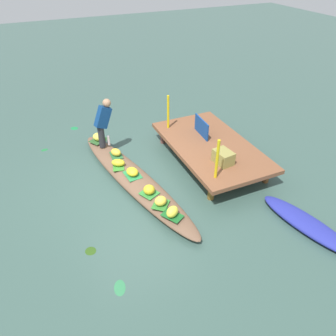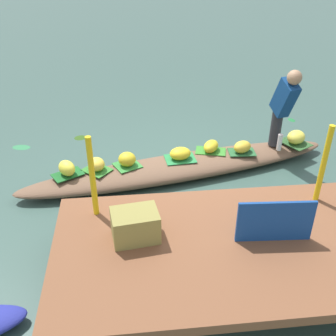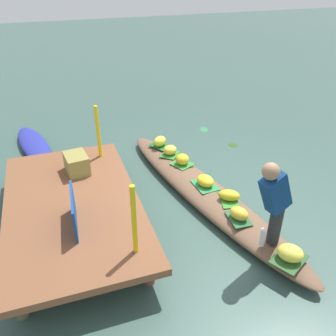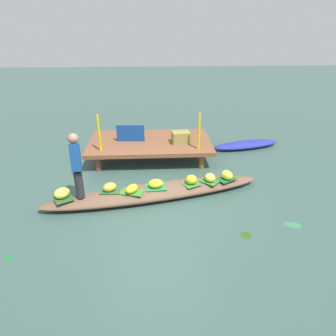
{
  "view_description": "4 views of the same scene",
  "coord_description": "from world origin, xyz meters",
  "px_view_note": "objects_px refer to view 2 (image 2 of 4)",
  "views": [
    {
      "loc": [
        5.59,
        -1.65,
        4.49
      ],
      "look_at": [
        0.47,
        0.65,
        0.53
      ],
      "focal_mm": 34.36,
      "sensor_mm": 36.0,
      "label": 1
    },
    {
      "loc": [
        0.71,
        4.85,
        3.02
      ],
      "look_at": [
        0.25,
        0.55,
        0.44
      ],
      "focal_mm": 42.48,
      "sensor_mm": 36.0,
      "label": 2
    },
    {
      "loc": [
        -4.31,
        2.08,
        3.39
      ],
      "look_at": [
        0.34,
        0.5,
        0.49
      ],
      "focal_mm": 38.35,
      "sensor_mm": 36.0,
      "label": 3
    },
    {
      "loc": [
        -0.02,
        -5.36,
        3.32
      ],
      "look_at": [
        0.28,
        0.16,
        0.59
      ],
      "focal_mm": 31.9,
      "sensor_mm": 36.0,
      "label": 4
    }
  ],
  "objects_px": {
    "banana_bunch_1": "(242,147)",
    "produce_crate": "(135,225)",
    "banana_bunch_2": "(96,164)",
    "banana_bunch_5": "(67,168)",
    "banana_bunch_3": "(296,137)",
    "vendor_boat": "(182,167)",
    "banana_bunch_0": "(180,153)",
    "banana_bunch_4": "(211,146)",
    "market_banner": "(275,221)",
    "vendor_person": "(284,104)",
    "water_bottle": "(280,142)",
    "banana_bunch_6": "(127,159)"
  },
  "relations": [
    {
      "from": "banana_bunch_4",
      "to": "banana_bunch_0",
      "type": "bearing_deg",
      "value": 20.66
    },
    {
      "from": "banana_bunch_0",
      "to": "banana_bunch_2",
      "type": "relative_size",
      "value": 1.22
    },
    {
      "from": "banana_bunch_2",
      "to": "banana_bunch_5",
      "type": "distance_m",
      "value": 0.39
    },
    {
      "from": "banana_bunch_1",
      "to": "banana_bunch_2",
      "type": "distance_m",
      "value": 2.1
    },
    {
      "from": "banana_bunch_2",
      "to": "water_bottle",
      "type": "height_order",
      "value": "water_bottle"
    },
    {
      "from": "banana_bunch_1",
      "to": "banana_bunch_4",
      "type": "distance_m",
      "value": 0.45
    },
    {
      "from": "banana_bunch_5",
      "to": "water_bottle",
      "type": "relative_size",
      "value": 1.11
    },
    {
      "from": "banana_bunch_2",
      "to": "banana_bunch_4",
      "type": "xyz_separation_m",
      "value": [
        -1.64,
        -0.37,
        -0.01
      ]
    },
    {
      "from": "produce_crate",
      "to": "banana_bunch_2",
      "type": "bearing_deg",
      "value": -74.47
    },
    {
      "from": "banana_bunch_6",
      "to": "produce_crate",
      "type": "height_order",
      "value": "produce_crate"
    },
    {
      "from": "banana_bunch_5",
      "to": "market_banner",
      "type": "distance_m",
      "value": 2.83
    },
    {
      "from": "water_bottle",
      "to": "banana_bunch_0",
      "type": "bearing_deg",
      "value": 4.63
    },
    {
      "from": "banana_bunch_3",
      "to": "banana_bunch_6",
      "type": "xyz_separation_m",
      "value": [
        2.56,
        0.41,
        -0.0
      ]
    },
    {
      "from": "banana_bunch_3",
      "to": "produce_crate",
      "type": "relative_size",
      "value": 0.7
    },
    {
      "from": "banana_bunch_4",
      "to": "market_banner",
      "type": "bearing_deg",
      "value": 93.51
    },
    {
      "from": "banana_bunch_1",
      "to": "produce_crate",
      "type": "height_order",
      "value": "produce_crate"
    },
    {
      "from": "banana_bunch_1",
      "to": "banana_bunch_5",
      "type": "bearing_deg",
      "value": 8.39
    },
    {
      "from": "banana_bunch_6",
      "to": "banana_bunch_5",
      "type": "bearing_deg",
      "value": 11.26
    },
    {
      "from": "produce_crate",
      "to": "vendor_boat",
      "type": "bearing_deg",
      "value": -110.73
    },
    {
      "from": "banana_bunch_3",
      "to": "vendor_boat",
      "type": "bearing_deg",
      "value": 10.1
    },
    {
      "from": "banana_bunch_1",
      "to": "water_bottle",
      "type": "distance_m",
      "value": 0.56
    },
    {
      "from": "banana_bunch_3",
      "to": "vendor_person",
      "type": "distance_m",
      "value": 0.68
    },
    {
      "from": "vendor_person",
      "to": "market_banner",
      "type": "height_order",
      "value": "vendor_person"
    },
    {
      "from": "vendor_person",
      "to": "water_bottle",
      "type": "distance_m",
      "value": 0.57
    },
    {
      "from": "produce_crate",
      "to": "banana_bunch_3",
      "type": "bearing_deg",
      "value": -138.78
    },
    {
      "from": "banana_bunch_3",
      "to": "produce_crate",
      "type": "xyz_separation_m",
      "value": [
        2.5,
        2.19,
        0.28
      ]
    },
    {
      "from": "banana_bunch_0",
      "to": "banana_bunch_1",
      "type": "relative_size",
      "value": 1.1
    },
    {
      "from": "vendor_boat",
      "to": "banana_bunch_6",
      "type": "distance_m",
      "value": 0.81
    },
    {
      "from": "banana_bunch_3",
      "to": "banana_bunch_5",
      "type": "relative_size",
      "value": 1.11
    },
    {
      "from": "banana_bunch_1",
      "to": "banana_bunch_4",
      "type": "height_order",
      "value": "banana_bunch_1"
    },
    {
      "from": "banana_bunch_6",
      "to": "market_banner",
      "type": "xyz_separation_m",
      "value": [
        -1.36,
        1.95,
        0.35
      ]
    },
    {
      "from": "market_banner",
      "to": "banana_bunch_3",
      "type": "bearing_deg",
      "value": -113.37
    },
    {
      "from": "vendor_person",
      "to": "water_bottle",
      "type": "xyz_separation_m",
      "value": [
        -0.0,
        0.08,
        -0.57
      ]
    },
    {
      "from": "vendor_boat",
      "to": "market_banner",
      "type": "height_order",
      "value": "market_banner"
    },
    {
      "from": "banana_bunch_3",
      "to": "vendor_person",
      "type": "height_order",
      "value": "vendor_person"
    },
    {
      "from": "banana_bunch_0",
      "to": "vendor_person",
      "type": "bearing_deg",
      "value": -172.47
    },
    {
      "from": "banana_bunch_6",
      "to": "water_bottle",
      "type": "bearing_deg",
      "value": -174.22
    },
    {
      "from": "banana_bunch_4",
      "to": "banana_bunch_5",
      "type": "bearing_deg",
      "value": 12.38
    },
    {
      "from": "banana_bunch_2",
      "to": "banana_bunch_6",
      "type": "xyz_separation_m",
      "value": [
        -0.41,
        -0.08,
        0.01
      ]
    },
    {
      "from": "banana_bunch_0",
      "to": "vendor_person",
      "type": "xyz_separation_m",
      "value": [
        -1.48,
        -0.2,
        0.61
      ]
    },
    {
      "from": "banana_bunch_1",
      "to": "produce_crate",
      "type": "relative_size",
      "value": 0.63
    },
    {
      "from": "vendor_person",
      "to": "water_bottle",
      "type": "relative_size",
      "value": 4.85
    },
    {
      "from": "banana_bunch_0",
      "to": "banana_bunch_4",
      "type": "distance_m",
      "value": 0.51
    },
    {
      "from": "banana_bunch_4",
      "to": "produce_crate",
      "type": "distance_m",
      "value": 2.39
    },
    {
      "from": "produce_crate",
      "to": "vendor_person",
      "type": "bearing_deg",
      "value": -136.2
    },
    {
      "from": "banana_bunch_0",
      "to": "banana_bunch_4",
      "type": "relative_size",
      "value": 0.97
    },
    {
      "from": "vendor_boat",
      "to": "banana_bunch_2",
      "type": "xyz_separation_m",
      "value": [
        1.18,
        0.17,
        0.21
      ]
    },
    {
      "from": "banana_bunch_3",
      "to": "banana_bunch_6",
      "type": "bearing_deg",
      "value": 9.05
    },
    {
      "from": "banana_bunch_1",
      "to": "banana_bunch_2",
      "type": "height_order",
      "value": "banana_bunch_2"
    },
    {
      "from": "banana_bunch_2",
      "to": "produce_crate",
      "type": "height_order",
      "value": "produce_crate"
    }
  ]
}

